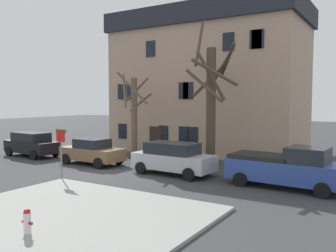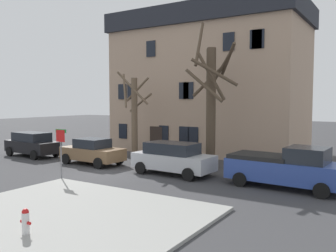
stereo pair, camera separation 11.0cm
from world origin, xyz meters
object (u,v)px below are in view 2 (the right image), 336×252
(tree_bare_far, at_px, (211,104))
(street_sign_pole, at_px, (61,145))
(building_main, at_px, (209,82))
(tree_bare_mid, at_px, (211,101))
(bicycle_leaning, at_px, (111,152))
(pickup_truck_blue, at_px, (287,168))
(car_silver_wagon, at_px, (173,158))
(tree_bare_near, at_px, (134,114))
(car_black_wagon, at_px, (32,144))
(fire_hydrant, at_px, (26,221))
(car_brown_sedan, at_px, (92,151))

(tree_bare_far, relative_size, street_sign_pole, 2.83)
(building_main, distance_m, tree_bare_mid, 7.48)
(building_main, height_order, bicycle_leaning, building_main)
(pickup_truck_blue, relative_size, street_sign_pole, 2.09)
(car_silver_wagon, height_order, pickup_truck_blue, pickup_truck_blue)
(pickup_truck_blue, height_order, bicycle_leaning, pickup_truck_blue)
(building_main, xyz_separation_m, street_sign_pole, (-1.54, -13.97, -3.76))
(tree_bare_near, bearing_deg, bicycle_leaning, -165.68)
(tree_bare_near, xyz_separation_m, car_black_wagon, (-6.85, -3.30, -2.25))
(pickup_truck_blue, height_order, fire_hydrant, pickup_truck_blue)
(pickup_truck_blue, bearing_deg, building_main, 132.31)
(tree_bare_near, bearing_deg, tree_bare_far, -2.77)
(tree_bare_mid, bearing_deg, pickup_truck_blue, -28.76)
(tree_bare_near, distance_m, bicycle_leaning, 3.36)
(fire_hydrant, height_order, bicycle_leaning, bicycle_leaning)
(tree_bare_near, relative_size, pickup_truck_blue, 1.09)
(tree_bare_mid, height_order, tree_bare_far, tree_bare_mid)
(car_silver_wagon, distance_m, street_sign_pole, 6.00)
(car_silver_wagon, bearing_deg, pickup_truck_blue, 1.65)
(car_brown_sedan, bearing_deg, bicycle_leaning, 109.20)
(car_black_wagon, height_order, car_silver_wagon, car_silver_wagon)
(car_black_wagon, bearing_deg, tree_bare_mid, 13.30)
(car_silver_wagon, height_order, fire_hydrant, car_silver_wagon)
(fire_hydrant, bearing_deg, tree_bare_mid, 91.10)
(tree_bare_mid, height_order, car_black_wagon, tree_bare_mid)
(car_brown_sedan, bearing_deg, car_black_wagon, 179.29)
(tree_bare_near, bearing_deg, car_silver_wagon, -32.62)
(car_silver_wagon, bearing_deg, street_sign_pole, -132.65)
(tree_bare_near, height_order, bicycle_leaning, tree_bare_near)
(tree_bare_far, height_order, fire_hydrant, tree_bare_far)
(tree_bare_mid, bearing_deg, fire_hydrant, -88.90)
(tree_bare_mid, height_order, car_silver_wagon, tree_bare_mid)
(tree_bare_far, height_order, pickup_truck_blue, tree_bare_far)
(fire_hydrant, distance_m, street_sign_pole, 7.87)
(tree_bare_near, xyz_separation_m, car_silver_wagon, (5.21, -3.34, -2.24))
(car_black_wagon, xyz_separation_m, car_silver_wagon, (12.06, -0.03, 0.01))
(tree_bare_far, distance_m, pickup_truck_blue, 6.64)
(tree_bare_near, relative_size, bicycle_leaning, 3.50)
(car_silver_wagon, relative_size, pickup_truck_blue, 0.85)
(street_sign_pole, bearing_deg, tree_bare_mid, 56.96)
(bicycle_leaning, bearing_deg, pickup_truck_blue, -11.61)
(car_silver_wagon, xyz_separation_m, bicycle_leaning, (-7.02, 2.87, -0.55))
(building_main, relative_size, pickup_truck_blue, 2.73)
(building_main, xyz_separation_m, tree_bare_near, (-2.74, -6.27, -2.45))
(building_main, bearing_deg, car_black_wagon, -135.04)
(tree_bare_mid, xyz_separation_m, fire_hydrant, (0.25, -13.28, -3.52))
(building_main, xyz_separation_m, tree_bare_mid, (3.30, -6.53, -1.57))
(tree_bare_near, height_order, pickup_truck_blue, tree_bare_near)
(tree_bare_far, xyz_separation_m, bicycle_leaning, (-7.90, -0.17, -3.49))
(car_silver_wagon, relative_size, bicycle_leaning, 2.71)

